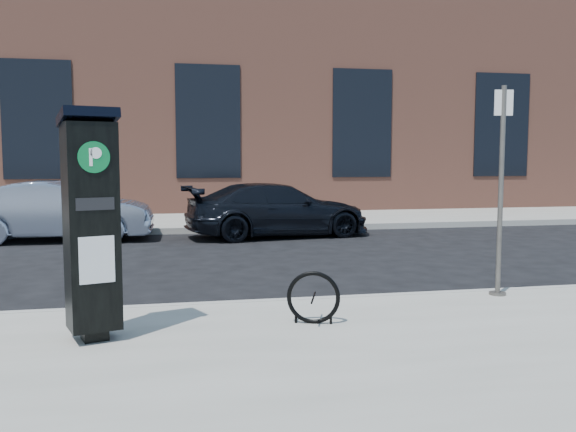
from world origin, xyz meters
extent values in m
plane|color=black|center=(0.00, 0.00, 0.00)|extent=(120.00, 120.00, 0.00)
cube|color=gray|center=(0.00, 14.00, 0.07)|extent=(60.00, 12.00, 0.15)
cube|color=#9E9B93|center=(0.00, -0.02, 0.07)|extent=(60.00, 0.12, 0.16)
cube|color=#9E9B93|center=(0.00, 8.02, 0.07)|extent=(60.00, 0.12, 0.16)
cube|color=#9A5A46|center=(0.00, 17.00, 4.00)|extent=(28.00, 10.00, 8.00)
cube|color=black|center=(-5.00, 11.98, 3.00)|extent=(2.00, 0.06, 3.50)
cube|color=black|center=(0.00, 11.98, 3.00)|extent=(2.00, 0.06, 3.50)
cube|color=black|center=(5.00, 11.98, 3.00)|extent=(2.00, 0.06, 3.50)
cube|color=black|center=(10.00, 11.98, 3.00)|extent=(2.00, 0.06, 3.50)
cube|color=black|center=(-2.03, -1.28, 0.21)|extent=(0.29, 0.29, 0.11)
cube|color=black|center=(-2.03, -1.28, 1.23)|extent=(0.56, 0.52, 1.94)
cube|color=black|center=(-2.03, -1.28, 2.25)|extent=(0.61, 0.58, 0.18)
cylinder|color=#075227|center=(-1.97, -1.47, 1.89)|extent=(0.28, 0.10, 0.29)
cube|color=white|center=(-1.97, -1.47, 1.89)|extent=(0.10, 0.04, 0.16)
cube|color=silver|center=(-1.97, -1.47, 0.95)|extent=(0.31, 0.11, 0.43)
cube|color=black|center=(-1.97, -1.47, 1.46)|extent=(0.33, 0.11, 0.11)
cylinder|color=#504A46|center=(2.77, -0.30, 0.17)|extent=(0.21, 0.21, 0.03)
cylinder|color=#504A46|center=(2.77, -0.30, 1.46)|extent=(0.06, 0.06, 2.62)
cube|color=silver|center=(2.77, -0.30, 2.56)|extent=(0.23, 0.06, 0.31)
torus|color=black|center=(0.16, -1.15, 0.43)|extent=(0.55, 0.22, 0.56)
cylinder|color=black|center=(-0.02, -1.09, 0.21)|extent=(0.03, 0.03, 0.11)
cylinder|color=black|center=(0.33, -1.20, 0.21)|extent=(0.03, 0.03, 0.11)
imported|color=gray|center=(-3.70, 7.24, 0.68)|extent=(4.15, 1.56, 1.35)
imported|color=black|center=(1.28, 7.05, 0.64)|extent=(4.61, 2.36, 1.28)
camera|label=1|loc=(-1.34, -7.22, 1.88)|focal=38.00mm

